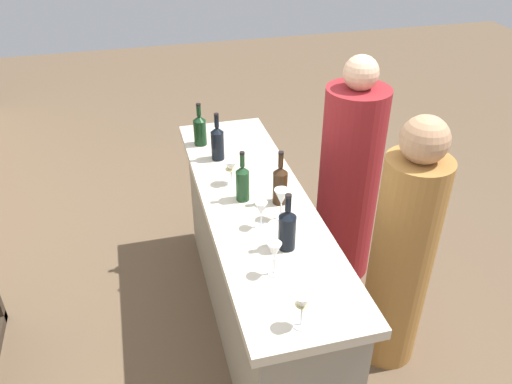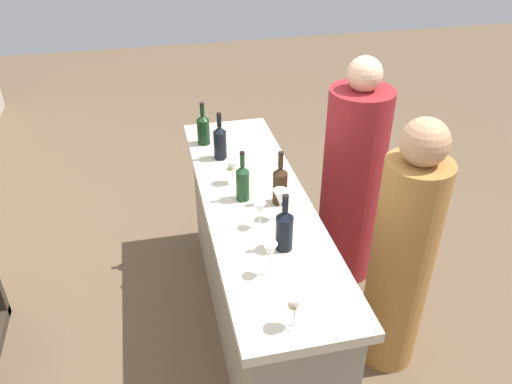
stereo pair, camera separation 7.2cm
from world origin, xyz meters
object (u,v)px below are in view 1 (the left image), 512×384
Objects in this scene: wine_bottle_rightmost_dark_green at (200,129)px; wine_glass_near_right at (302,305)px; wine_bottle_leftmost_near_black at (287,228)px; wine_bottle_center_olive_green at (243,182)px; wine_glass_far_center at (231,168)px; wine_glass_far_left at (275,252)px; person_left_guest at (349,182)px; wine_glass_near_left at (281,198)px; person_center_guest at (402,257)px; wine_bottle_second_right_near_black at (217,142)px; wine_bottle_second_left_amber_brown at (280,184)px; wine_glass_near_center at (261,210)px.

wine_glass_near_right is (-1.59, -0.13, -0.00)m from wine_bottle_rightmost_dark_green.
wine_bottle_leftmost_near_black reaches higher than wine_glass_near_right.
wine_glass_far_center is at bearing 7.90° from wine_bottle_center_olive_green.
wine_glass_far_left is 0.11× the size of person_left_guest.
wine_glass_far_left is (0.31, 0.02, 0.01)m from wine_glass_near_right.
wine_bottle_leftmost_near_black is at bearing 67.76° from person_left_guest.
wine_bottle_center_olive_green is 0.26m from wine_glass_near_left.
wine_bottle_rightmost_dark_green is 0.18× the size of person_center_guest.
wine_glass_far_left is (-1.07, -0.04, 0.01)m from wine_bottle_second_right_near_black.
wine_bottle_leftmost_near_black is 0.48m from wine_glass_near_right.
person_center_guest is at bearing -141.20° from wine_bottle_rightmost_dark_green.
wine_glass_near_left is (-0.14, 0.04, 0.01)m from wine_bottle_second_left_amber_brown.
wine_bottle_second_right_near_black is 1.79× the size of wine_glass_far_left.
wine_bottle_center_olive_green is 0.26m from wine_glass_near_center.
wine_glass_far_left is (-0.16, 0.11, 0.01)m from wine_bottle_leftmost_near_black.
wine_glass_far_left is (-0.34, 0.03, 0.02)m from wine_glass_near_center.
wine_bottle_second_left_amber_brown is 0.85m from wine_glass_near_right.
wine_glass_far_center is (-0.51, -0.09, -0.01)m from wine_bottle_rightmost_dark_green.
wine_glass_near_center is 0.09× the size of person_left_guest.
wine_bottle_second_left_amber_brown is at bearing -39.32° from wine_glass_near_center.
person_center_guest reaches higher than wine_glass_near_center.
wine_bottle_second_left_amber_brown is 1.09× the size of wine_bottle_rightmost_dark_green.
wine_bottle_rightmost_dark_green is 0.93m from wine_glass_near_left.
wine_glass_far_center is (0.39, 0.17, -0.02)m from wine_glass_near_left.
wine_bottle_rightmost_dark_green is at bearing 4.50° from wine_glass_near_right.
wine_glass_far_center is at bearing 1.53° from wine_glass_far_left.
wine_bottle_second_left_amber_brown is 0.56m from wine_glass_far_left.
wine_bottle_center_olive_green is 0.60m from wine_glass_far_left.
wine_bottle_second_right_near_black reaches higher than wine_bottle_leftmost_near_black.
person_center_guest is at bearing -126.18° from wine_glass_far_center.
wine_bottle_leftmost_near_black is at bearing -168.45° from wine_glass_far_center.
wine_glass_far_left is (-0.53, 0.18, 0.00)m from wine_bottle_second_left_amber_brown.
wine_bottle_center_olive_green is at bearing 33.97° from wine_glass_near_left.
wine_glass_near_left is (-0.90, -0.26, 0.02)m from wine_bottle_rightmost_dark_green.
wine_bottle_second_left_amber_brown is 0.32m from wine_glass_far_center.
wine_bottle_center_olive_green is at bearing 42.86° from person_left_guest.
wine_bottle_leftmost_near_black is 0.98× the size of wine_bottle_second_right_near_black.
wine_glass_near_center is 0.99× the size of wine_glass_far_center.
wine_bottle_second_left_amber_brown reaches higher than wine_glass_near_right.
wine_bottle_rightmost_dark_green reaches higher than wine_glass_far_center.
person_center_guest reaches higher than wine_bottle_second_right_near_black.
wine_bottle_second_right_near_black is 1.76× the size of wine_glass_near_left.
wine_glass_near_left reaches higher than wine_glass_near_right.
person_left_guest is (-0.10, -0.82, -0.34)m from wine_bottle_second_right_near_black.
person_left_guest reaches higher than wine_glass_near_left.
wine_bottle_rightmost_dark_green reaches higher than wine_glass_near_center.
person_left_guest is at bearing -76.66° from wine_glass_far_center.
wine_glass_near_right is (-0.65, 0.02, 0.01)m from wine_glass_near_center.
person_left_guest is (-0.32, -0.89, -0.34)m from wine_bottle_rightmost_dark_green.
wine_bottle_second_right_near_black is (0.54, 0.22, -0.00)m from wine_bottle_second_left_amber_brown.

